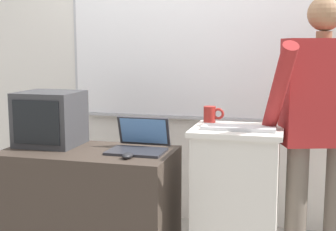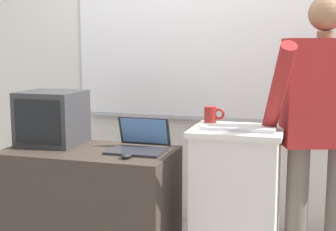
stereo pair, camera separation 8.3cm
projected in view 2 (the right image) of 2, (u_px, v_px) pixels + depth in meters
name	position (u px, v px, depth m)	size (l,w,h in m)	color
back_wall	(200.00, 50.00, 3.68)	(6.40, 0.17, 2.75)	silver
lectern_podium	(236.00, 204.00, 2.81)	(0.53, 0.46, 0.93)	beige
side_desk	(91.00, 208.00, 2.98)	(1.06, 0.56, 0.77)	#382D26
person_presenter	(321.00, 120.00, 2.71)	(0.61, 0.65, 1.69)	brown
laptop	(140.00, 143.00, 2.89)	(0.34, 0.30, 0.20)	#28282D
wireless_keyboard	(238.00, 128.00, 2.68)	(0.42, 0.14, 0.02)	silver
computer_mouse_by_laptop	(127.00, 155.00, 2.70)	(0.06, 0.10, 0.03)	black
crt_monitor	(52.00, 118.00, 3.06)	(0.38, 0.36, 0.35)	#333335
coffee_mug	(211.00, 114.00, 2.94)	(0.13, 0.08, 0.10)	maroon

